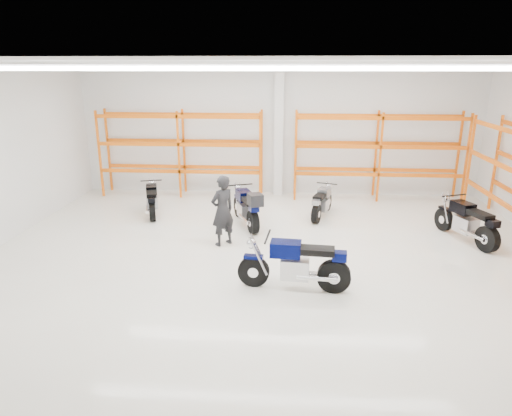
# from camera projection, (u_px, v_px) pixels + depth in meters

# --- Properties ---
(ground) EXTENTS (14.00, 14.00, 0.00)m
(ground) POSITION_uv_depth(u_px,v_px,m) (271.00, 258.00, 11.01)
(ground) COLOR silver
(ground) RESTS_ON ground
(room_shell) EXTENTS (14.02, 12.02, 4.51)m
(room_shell) POSITION_uv_depth(u_px,v_px,m) (273.00, 120.00, 10.06)
(room_shell) COLOR silver
(room_shell) RESTS_ON ground
(motorcycle_main) EXTENTS (2.33, 0.77, 1.14)m
(motorcycle_main) POSITION_uv_depth(u_px,v_px,m) (299.00, 265.00, 9.30)
(motorcycle_main) COLOR black
(motorcycle_main) RESTS_ON ground
(motorcycle_back_a) EXTENTS (0.81, 1.95, 0.98)m
(motorcycle_back_a) POSITION_uv_depth(u_px,v_px,m) (152.00, 201.00, 14.07)
(motorcycle_back_a) COLOR black
(motorcycle_back_a) RESTS_ON ground
(motorcycle_back_b) EXTENTS (1.14, 2.23, 1.18)m
(motorcycle_back_b) POSITION_uv_depth(u_px,v_px,m) (247.00, 208.00, 12.98)
(motorcycle_back_b) COLOR black
(motorcycle_back_b) RESTS_ON ground
(motorcycle_back_c) EXTENTS (0.87, 1.89, 0.96)m
(motorcycle_back_c) POSITION_uv_depth(u_px,v_px,m) (322.00, 203.00, 13.83)
(motorcycle_back_c) COLOR black
(motorcycle_back_c) RESTS_ON ground
(motorcycle_back_d) EXTENTS (1.06, 2.18, 1.12)m
(motorcycle_back_d) POSITION_uv_depth(u_px,v_px,m) (468.00, 223.00, 11.86)
(motorcycle_back_d) COLOR black
(motorcycle_back_d) RESTS_ON ground
(standing_man) EXTENTS (0.79, 0.78, 1.83)m
(standing_man) POSITION_uv_depth(u_px,v_px,m) (223.00, 211.00, 11.57)
(standing_man) COLOR black
(standing_man) RESTS_ON ground
(structural_column) EXTENTS (0.32, 0.32, 4.50)m
(structural_column) POSITION_uv_depth(u_px,v_px,m) (279.00, 132.00, 15.88)
(structural_column) COLOR white
(structural_column) RESTS_ON ground
(pallet_racking_back_left) EXTENTS (5.67, 0.87, 3.00)m
(pallet_racking_back_left) POSITION_uv_depth(u_px,v_px,m) (181.00, 145.00, 15.94)
(pallet_racking_back_left) COLOR #FF5D1E
(pallet_racking_back_left) RESTS_ON ground
(pallet_racking_back_right) EXTENTS (5.67, 0.87, 3.00)m
(pallet_racking_back_right) POSITION_uv_depth(u_px,v_px,m) (378.00, 148.00, 15.46)
(pallet_racking_back_right) COLOR #FF5D1E
(pallet_racking_back_right) RESTS_ON ground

